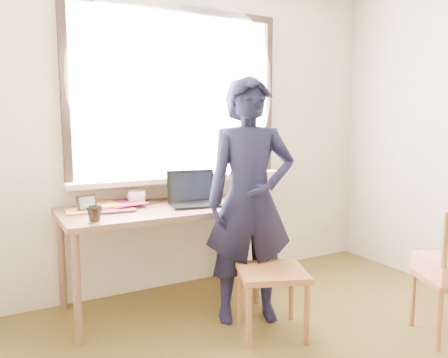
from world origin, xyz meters
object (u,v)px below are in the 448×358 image
mug_dark (95,214)px  person (250,201)px  laptop (194,197)px  desk (160,218)px  work_chair (272,280)px  mug_white (137,198)px

mug_dark → person: bearing=-15.3°
laptop → mug_dark: size_ratio=4.06×
person → laptop: bearing=133.8°
desk → mug_dark: bearing=-157.0°
work_chair → person: (-0.01, 0.26, 0.48)m
desk → mug_dark: 0.58m
laptop → work_chair: bearing=-73.1°
mug_white → desk: bearing=-55.3°
work_chair → mug_white: bearing=123.1°
laptop → mug_white: bearing=152.6°
mug_white → work_chair: (0.61, -0.93, -0.45)m
mug_dark → person: (1.00, -0.27, 0.04)m
mug_dark → person: 1.04m
desk → work_chair: desk is taller
desk → person: 0.71m
laptop → mug_dark: laptop is taller
mug_white → laptop: bearing=-27.4°
laptop → mug_white: laptop is taller
laptop → desk: bearing=174.2°
work_chair → person: size_ratio=0.32×
mug_dark → desk: bearing=23.0°
mug_dark → person: person is taller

